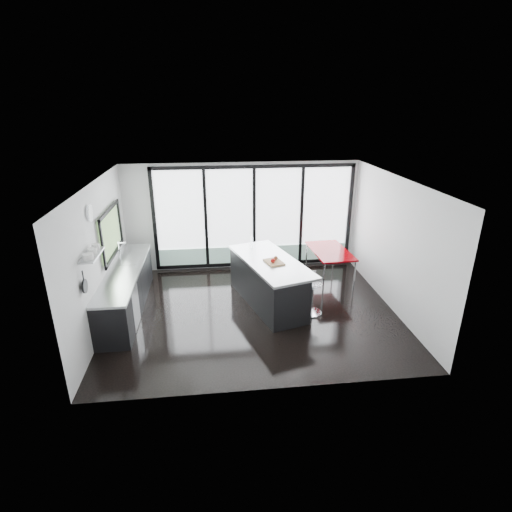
{
  "coord_description": "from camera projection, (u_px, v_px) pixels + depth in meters",
  "views": [
    {
      "loc": [
        -0.8,
        -7.51,
        4.23
      ],
      "look_at": [
        0.1,
        0.3,
        1.15
      ],
      "focal_mm": 28.0,
      "sensor_mm": 36.0,
      "label": 1
    }
  ],
  "objects": [
    {
      "name": "bar_stool_near",
      "position": [
        312.0,
        298.0,
        8.36
      ],
      "size": [
        0.57,
        0.57,
        0.69
      ],
      "primitive_type": "cylinder",
      "rotation": [
        0.0,
        0.0,
        0.37
      ],
      "color": "silver",
      "rests_on": "floor"
    },
    {
      "name": "wall_right",
      "position": [
        394.0,
        244.0,
        8.38
      ],
      "size": [
        0.0,
        5.0,
        2.8
      ],
      "primitive_type": "cube",
      "color": "silver",
      "rests_on": "ground"
    },
    {
      "name": "floor",
      "position": [
        253.0,
        311.0,
        8.57
      ],
      "size": [
        6.0,
        5.0,
        0.0
      ],
      "primitive_type": "cube",
      "color": "black",
      "rests_on": "ground"
    },
    {
      "name": "island",
      "position": [
        267.0,
        282.0,
        8.76
      ],
      "size": [
        1.71,
        2.67,
        1.31
      ],
      "color": "black",
      "rests_on": "floor"
    },
    {
      "name": "wall_left",
      "position": [
        103.0,
        244.0,
        7.94
      ],
      "size": [
        0.26,
        5.0,
        2.8
      ],
      "color": "silver",
      "rests_on": "ground"
    },
    {
      "name": "red_table",
      "position": [
        329.0,
        265.0,
        9.91
      ],
      "size": [
        0.94,
        1.54,
        0.8
      ],
      "primitive_type": "cube",
      "rotation": [
        0.0,
        0.0,
        0.06
      ],
      "color": "#790005",
      "rests_on": "floor"
    },
    {
      "name": "bar_stool_far",
      "position": [
        290.0,
        283.0,
        9.1
      ],
      "size": [
        0.52,
        0.52,
        0.66
      ],
      "primitive_type": "cylinder",
      "rotation": [
        0.0,
        0.0,
        -0.3
      ],
      "color": "silver",
      "rests_on": "floor"
    },
    {
      "name": "wall_front",
      "position": [
        271.0,
        310.0,
        5.75
      ],
      "size": [
        6.0,
        0.0,
        2.8
      ],
      "primitive_type": "cube",
      "color": "silver",
      "rests_on": "ground"
    },
    {
      "name": "counter_cabinets",
      "position": [
        126.0,
        290.0,
        8.49
      ],
      "size": [
        0.69,
        3.24,
        1.36
      ],
      "color": "black",
      "rests_on": "floor"
    },
    {
      "name": "wall_back",
      "position": [
        253.0,
        221.0,
        10.42
      ],
      "size": [
        6.0,
        0.09,
        2.8
      ],
      "color": "silver",
      "rests_on": "ground"
    },
    {
      "name": "ceiling",
      "position": [
        253.0,
        181.0,
        7.55
      ],
      "size": [
        6.0,
        5.0,
        0.0
      ],
      "primitive_type": "cube",
      "color": "white",
      "rests_on": "wall_back"
    }
  ]
}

